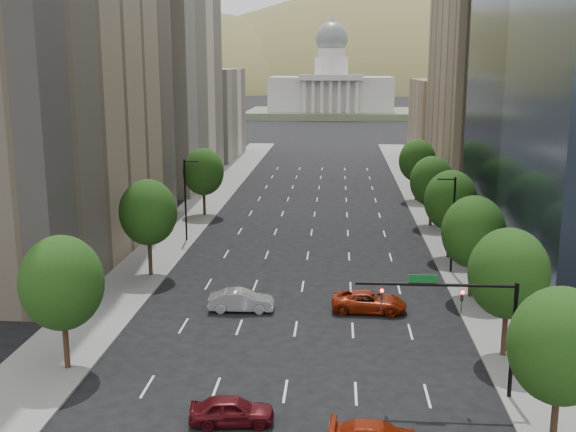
% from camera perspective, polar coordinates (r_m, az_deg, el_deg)
% --- Properties ---
extents(sidewalk_left, '(6.00, 200.00, 0.15)m').
position_cam_1_polar(sidewalk_left, '(72.95, -10.65, -2.91)').
color(sidewalk_left, slate).
rests_on(sidewalk_left, ground).
extents(sidewalk_right, '(6.00, 200.00, 0.15)m').
position_cam_1_polar(sidewalk_right, '(71.71, 14.12, -3.34)').
color(sidewalk_right, slate).
rests_on(sidewalk_right, ground).
extents(midrise_cream_left, '(14.00, 30.00, 35.00)m').
position_cam_1_polar(midrise_cream_left, '(114.49, -10.18, 11.39)').
color(midrise_cream_left, beige).
rests_on(midrise_cream_left, ground).
extents(filler_left, '(14.00, 26.00, 18.00)m').
position_cam_1_polar(filler_left, '(147.04, -6.89, 8.33)').
color(filler_left, beige).
rests_on(filler_left, ground).
extents(parking_tan_right, '(14.00, 30.00, 30.00)m').
position_cam_1_polar(parking_tan_right, '(110.33, 15.92, 9.79)').
color(parking_tan_right, '#8C7759').
rests_on(parking_tan_right, ground).
extents(filler_right, '(14.00, 26.00, 16.00)m').
position_cam_1_polar(filler_right, '(143.16, 13.11, 7.60)').
color(filler_right, '#8C7759').
rests_on(filler_right, ground).
extents(tree_right_0, '(5.20, 5.20, 8.39)m').
position_cam_1_polar(tree_right_0, '(37.38, 21.40, -9.87)').
color(tree_right_0, '#382316').
rests_on(tree_right_0, ground).
extents(tree_right_1, '(5.20, 5.20, 8.75)m').
position_cam_1_polar(tree_right_1, '(47.28, 17.58, -4.51)').
color(tree_right_1, '#382316').
rests_on(tree_right_1, ground).
extents(tree_right_2, '(5.20, 5.20, 8.61)m').
position_cam_1_polar(tree_right_2, '(58.65, 14.92, -1.28)').
color(tree_right_2, '#382316').
rests_on(tree_right_2, ground).
extents(tree_right_3, '(5.20, 5.20, 8.89)m').
position_cam_1_polar(tree_right_3, '(70.15, 13.16, 1.24)').
color(tree_right_3, '#382316').
rests_on(tree_right_3, ground).
extents(tree_right_4, '(5.20, 5.20, 8.46)m').
position_cam_1_polar(tree_right_4, '(83.86, 11.69, 2.79)').
color(tree_right_4, '#382316').
rests_on(tree_right_4, ground).
extents(tree_right_5, '(5.20, 5.20, 8.75)m').
position_cam_1_polar(tree_right_5, '(99.53, 10.52, 4.47)').
color(tree_right_5, '#382316').
rests_on(tree_right_5, ground).
extents(tree_left_0, '(5.20, 5.20, 8.75)m').
position_cam_1_polar(tree_left_0, '(45.41, -18.01, -5.23)').
color(tree_left_0, '#382316').
rests_on(tree_left_0, ground).
extents(tree_left_1, '(5.20, 5.20, 8.97)m').
position_cam_1_polar(tree_left_1, '(63.70, -11.36, 0.29)').
color(tree_left_1, '#382316').
rests_on(tree_left_1, ground).
extents(tree_left_2, '(5.20, 5.20, 8.68)m').
position_cam_1_polar(tree_left_2, '(88.67, -6.92, 3.60)').
color(tree_left_2, '#382316').
rests_on(tree_left_2, ground).
extents(streetlight_rn, '(1.70, 0.20, 9.00)m').
position_cam_1_polar(streetlight_rn, '(65.44, 13.29, -0.48)').
color(streetlight_rn, black).
rests_on(streetlight_rn, ground).
extents(streetlight_ln, '(1.70, 0.20, 9.00)m').
position_cam_1_polar(streetlight_ln, '(76.15, -8.34, 1.49)').
color(streetlight_ln, black).
rests_on(streetlight_ln, ground).
extents(traffic_signal, '(9.12, 0.40, 7.38)m').
position_cam_1_polar(traffic_signal, '(41.15, 14.69, -7.68)').
color(traffic_signal, black).
rests_on(traffic_signal, ground).
extents(capitol, '(60.00, 40.00, 35.20)m').
position_cam_1_polar(capitol, '(257.95, 3.53, 9.98)').
color(capitol, '#596647').
rests_on(capitol, ground).
extents(foothills, '(720.00, 413.00, 263.00)m').
position_cam_1_polar(foothills, '(610.88, 7.14, 6.88)').
color(foothills, olive).
rests_on(foothills, ground).
extents(car_maroon, '(4.74, 2.32, 1.56)m').
position_cam_1_polar(car_maroon, '(38.97, -4.61, -15.54)').
color(car_maroon, '#500D12').
rests_on(car_maroon, ground).
extents(car_silver, '(5.20, 2.03, 1.69)m').
position_cam_1_polar(car_silver, '(55.12, -3.84, -6.91)').
color(car_silver, '#A5A6AA').
rests_on(car_silver, ground).
extents(car_red_far, '(5.96, 2.97, 1.62)m').
position_cam_1_polar(car_red_far, '(55.24, 6.64, -6.96)').
color(car_red_far, maroon).
rests_on(car_red_far, ground).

